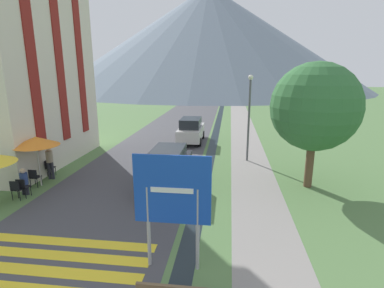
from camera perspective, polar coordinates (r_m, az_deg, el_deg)
The scene contains 20 objects.
ground_plane at distance 24.19m, azimuth 1.51°, elevation 1.35°, with size 160.00×160.00×0.00m, color #517542.
road at distance 34.24m, azimuth -1.00°, elevation 5.08°, with size 6.40×60.00×0.01m.
footpath at distance 33.93m, azimuth 9.28°, elevation 4.82°, with size 2.20×60.00×0.01m.
drainage_channel at distance 33.92m, azimuth 5.22°, elevation 4.94°, with size 0.60×60.00×0.00m.
crosswalk_marking at distance 9.83m, azimuth -25.12°, elevation -19.83°, with size 5.44×2.54×0.01m.
mountain_distant at distance 87.31m, azimuth 3.15°, elevation 19.30°, with size 83.83×83.83×27.00m.
hotel_building at distance 19.45m, azimuth -31.03°, elevation 15.07°, with size 5.73×8.81×11.70m.
road_sign at distance 7.86m, azimuth -3.79°, elevation -10.16°, with size 2.02×0.11×3.20m.
parked_car_near at distance 13.92m, azimuth -4.44°, elevation -4.33°, with size 1.73×4.25×1.82m.
parked_car_far at distance 22.30m, azimuth -0.20°, elevation 2.66°, with size 1.75×4.08×1.82m.
cafe_chair_middle at distance 15.61m, azimuth -27.83°, elevation -5.45°, with size 0.40×0.40×0.85m.
cafe_chair_near_left at distance 14.43m, azimuth -30.43°, elevation -7.28°, with size 0.40×0.40×0.85m.
cafe_chair_near_right at distance 14.54m, azimuth -29.59°, elevation -7.03°, with size 0.40×0.40×0.85m.
cafe_chair_far_right at distance 16.97m, azimuth -26.25°, elevation -3.80°, with size 0.40×0.40×0.85m.
cafe_chair_far_left at distance 16.73m, azimuth -25.59°, elevation -3.96°, with size 0.40×0.40×0.85m.
cafe_umbrella_middle_orange at distance 15.22m, azimuth -27.60°, elevation 0.46°, with size 2.02×2.02×2.34m.
person_seated_far at distance 14.82m, azimuth -29.36°, elevation -6.02°, with size 0.32×0.32×1.19m.
person_standing_terrace at distance 16.22m, azimuth -25.47°, elevation -2.84°, with size 0.32×0.32×1.65m.
streetlamp at distance 17.60m, azimuth 10.84°, elevation 6.22°, with size 0.28×0.28×5.00m.
tree_by_path at distance 14.17m, azimuth 22.40°, elevation 6.54°, with size 3.87×3.87×5.64m.
Camera 1 is at (2.31, -3.50, 5.25)m, focal length 28.00 mm.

